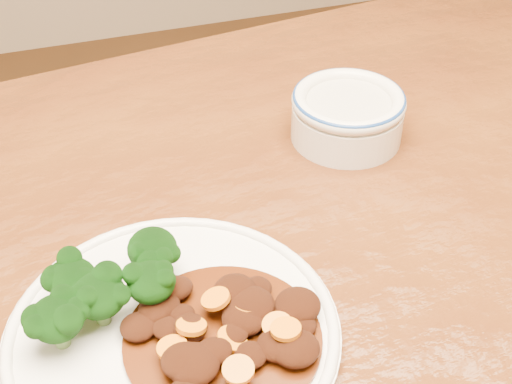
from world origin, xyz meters
name	(u,v)px	position (x,y,z in m)	size (l,w,h in m)	color
dining_table	(281,330)	(0.00, 0.00, 0.67)	(1.61, 1.09, 0.75)	#5D3010
dinner_plate	(173,333)	(-0.11, -0.04, 0.76)	(0.27, 0.27, 0.02)	white
broccoli_florets	(108,285)	(-0.15, -0.01, 0.79)	(0.13, 0.10, 0.05)	#608947
mince_stew	(228,330)	(-0.07, -0.07, 0.77)	(0.16, 0.16, 0.03)	#481E07
dip_bowl	(348,113)	(0.14, 0.18, 0.78)	(0.13, 0.13, 0.06)	silver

